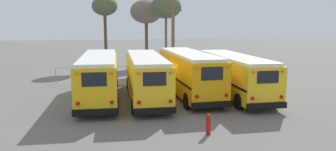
% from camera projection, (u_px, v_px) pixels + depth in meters
% --- Properties ---
extents(ground_plane, '(160.00, 160.00, 0.00)m').
position_uv_depth(ground_plane, '(168.00, 97.00, 23.70)').
color(ground_plane, '#66635E').
extents(school_bus_0, '(2.65, 10.64, 3.12)m').
position_uv_depth(school_bus_0, '(99.00, 76.00, 22.73)').
color(school_bus_0, yellow).
rests_on(school_bus_0, ground).
extents(school_bus_1, '(2.55, 10.39, 3.08)m').
position_uv_depth(school_bus_1, '(146.00, 76.00, 22.92)').
color(school_bus_1, yellow).
rests_on(school_bus_1, ground).
extents(school_bus_2, '(2.91, 10.32, 3.20)m').
position_uv_depth(school_bus_2, '(189.00, 72.00, 24.11)').
color(school_bus_2, '#E5A00C').
rests_on(school_bus_2, ground).
extents(school_bus_3, '(2.70, 10.52, 2.98)m').
position_uv_depth(school_bus_3, '(234.00, 74.00, 24.00)').
color(school_bus_3, yellow).
rests_on(school_bus_3, ground).
extents(utility_pole, '(1.80, 0.34, 7.44)m').
position_uv_depth(utility_pole, '(173.00, 37.00, 33.51)').
color(utility_pole, brown).
rests_on(utility_pole, ground).
extents(bare_tree_0, '(2.99, 2.99, 8.37)m').
position_uv_depth(bare_tree_0, '(105.00, 7.00, 38.49)').
color(bare_tree_0, brown).
rests_on(bare_tree_0, ground).
extents(bare_tree_1, '(3.44, 3.44, 8.35)m').
position_uv_depth(bare_tree_1, '(166.00, 7.00, 36.57)').
color(bare_tree_1, brown).
rests_on(bare_tree_1, ground).
extents(bare_tree_2, '(3.97, 3.97, 8.17)m').
position_uv_depth(bare_tree_2, '(146.00, 12.00, 40.63)').
color(bare_tree_2, brown).
rests_on(bare_tree_2, ground).
extents(fence_line, '(17.75, 0.06, 1.42)m').
position_uv_depth(fence_line, '(155.00, 70.00, 30.24)').
color(fence_line, '#939399').
rests_on(fence_line, ground).
extents(fire_hydrant, '(0.24, 0.24, 1.03)m').
position_uv_depth(fire_hydrant, '(208.00, 124.00, 15.74)').
color(fire_hydrant, '#B21414').
rests_on(fire_hydrant, ground).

